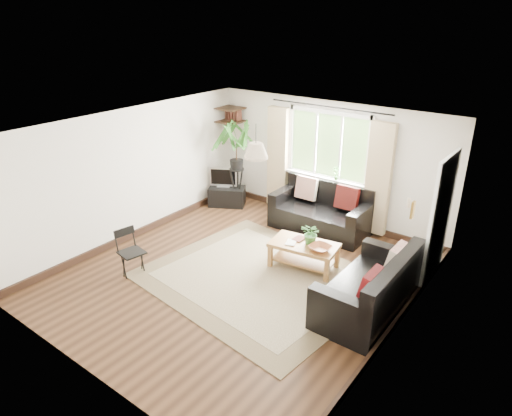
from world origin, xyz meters
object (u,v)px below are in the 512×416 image
Objects in this scene: tv_stand at (227,196)px; sofa_back at (321,209)px; coffee_table at (304,255)px; folding_chair at (132,253)px; sofa_right at (368,284)px; palm_stand at (237,165)px.

sofa_back is at bearing -25.35° from tv_stand.
coffee_table is (0.48, -1.40, -0.21)m from sofa_back.
tv_stand is 1.01× the size of folding_chair.
palm_stand is (-3.84, 1.83, 0.50)m from sofa_right.
sofa_back is 2.09m from palm_stand.
tv_stand is at bearing -155.52° from palm_stand.
tv_stand is (-2.72, 1.27, -0.02)m from coffee_table.
palm_stand reaches higher than tv_stand.
tv_stand is (-2.24, -0.14, -0.23)m from sofa_back.
coffee_table is 0.59× the size of palm_stand.
coffee_table is 3.00m from tv_stand.
folding_chair is at bearing -138.83° from coffee_table.
palm_stand is 3.26m from folding_chair.
sofa_right reaches higher than tv_stand.
sofa_back is 3.61m from folding_chair.
coffee_table reaches higher than tv_stand.
folding_chair reaches higher than tv_stand.
sofa_back is 1.02× the size of sofa_right.
sofa_back reaches higher than coffee_table.
tv_stand is at bearing -177.41° from sofa_back.
tv_stand is 0.76m from palm_stand.
sofa_back reaches higher than sofa_right.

